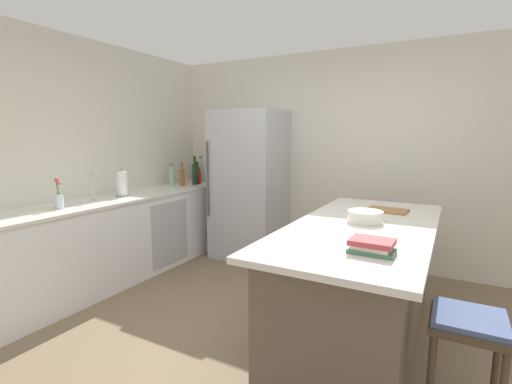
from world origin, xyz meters
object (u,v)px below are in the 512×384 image
(flower_vase, at_px, (59,199))
(kitchen_island, at_px, (360,282))
(soda_bottle, at_px, (201,172))
(gin_bottle, at_px, (172,177))
(bar_stool, at_px, (467,338))
(sink_faucet, at_px, (92,186))
(whiskey_bottle, at_px, (197,174))
(refrigerator, at_px, (249,185))
(wine_bottle, at_px, (195,173))
(vinegar_bottle, at_px, (183,177))
(paper_towel_roll, at_px, (122,184))
(cookbook_stack, at_px, (372,246))
(olive_oil_bottle, at_px, (182,177))
(mixing_bowl, at_px, (365,217))
(hot_sauce_bottle, at_px, (199,178))
(cutting_board, at_px, (387,210))

(flower_vase, bearing_deg, kitchen_island, 15.07)
(soda_bottle, relative_size, gin_bottle, 1.25)
(bar_stool, bearing_deg, gin_bottle, 154.18)
(sink_faucet, bearing_deg, whiskey_bottle, 88.83)
(refrigerator, xyz_separation_m, bar_stool, (2.44, -2.04, -0.39))
(wine_bottle, height_order, vinegar_bottle, wine_bottle)
(paper_towel_roll, distance_m, cookbook_stack, 2.93)
(bar_stool, bearing_deg, whiskey_bottle, 147.64)
(wine_bottle, relative_size, cookbook_stack, 1.54)
(olive_oil_bottle, bearing_deg, flower_vase, -87.00)
(kitchen_island, relative_size, cookbook_stack, 8.79)
(sink_faucet, relative_size, soda_bottle, 0.82)
(wine_bottle, bearing_deg, refrigerator, 8.29)
(whiskey_bottle, xyz_separation_m, vinegar_bottle, (0.06, -0.39, 0.00))
(whiskey_bottle, bearing_deg, sink_faucet, -91.17)
(paper_towel_roll, relative_size, mixing_bowl, 1.18)
(gin_bottle, relative_size, cookbook_stack, 1.16)
(sink_faucet, distance_m, olive_oil_bottle, 1.40)
(sink_faucet, bearing_deg, bar_stool, -7.07)
(olive_oil_bottle, bearing_deg, paper_towel_roll, -87.80)
(soda_bottle, bearing_deg, mixing_bowl, -28.79)
(olive_oil_bottle, height_order, cookbook_stack, olive_oil_bottle)
(flower_vase, xyz_separation_m, olive_oil_bottle, (-0.10, 1.84, 0.02))
(hot_sauce_bottle, bearing_deg, gin_bottle, -115.57)
(whiskey_bottle, distance_m, cookbook_stack, 3.53)
(mixing_bowl, bearing_deg, bar_stool, -47.26)
(gin_bottle, bearing_deg, kitchen_island, -19.63)
(hot_sauce_bottle, bearing_deg, flower_vase, -91.36)
(olive_oil_bottle, bearing_deg, whiskey_bottle, 83.49)
(kitchen_island, relative_size, sink_faucet, 7.36)
(vinegar_bottle, bearing_deg, olive_oil_bottle, 132.44)
(bar_stool, distance_m, olive_oil_bottle, 3.86)
(olive_oil_bottle, relative_size, vinegar_bottle, 0.87)
(bar_stool, xyz_separation_m, hot_sauce_bottle, (-3.23, 2.01, 0.44))
(soda_bottle, height_order, olive_oil_bottle, soda_bottle)
(refrigerator, bearing_deg, gin_bottle, -157.54)
(olive_oil_bottle, bearing_deg, cutting_board, -11.10)
(flower_vase, height_order, wine_bottle, wine_bottle)
(refrigerator, height_order, mixing_bowl, refrigerator)
(gin_bottle, height_order, mixing_bowl, gin_bottle)
(hot_sauce_bottle, height_order, cookbook_stack, hot_sauce_bottle)
(paper_towel_roll, distance_m, olive_oil_bottle, 1.06)
(soda_bottle, bearing_deg, refrigerator, -10.53)
(wine_bottle, bearing_deg, flower_vase, -91.15)
(olive_oil_bottle, relative_size, cutting_board, 0.79)
(paper_towel_roll, bearing_deg, olive_oil_bottle, 92.20)
(cutting_board, bearing_deg, bar_stool, -64.35)
(vinegar_bottle, bearing_deg, soda_bottle, 98.57)
(refrigerator, distance_m, cutting_board, 1.98)
(sink_faucet, relative_size, olive_oil_bottle, 1.08)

